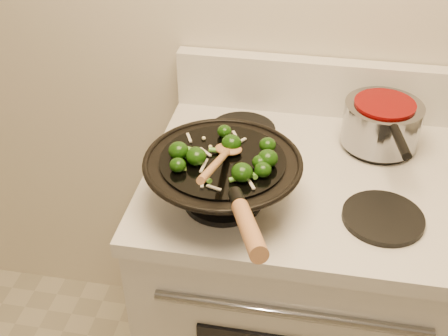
# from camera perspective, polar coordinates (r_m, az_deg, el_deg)

# --- Properties ---
(stove) EXTENTS (0.78, 0.67, 1.08)m
(stove) POSITION_cam_1_polar(r_m,az_deg,el_deg) (1.71, 6.94, -12.49)
(stove) COLOR white
(stove) RESTS_ON ground
(wok) EXTENTS (0.35, 0.57, 0.23)m
(wok) POSITION_cam_1_polar(r_m,az_deg,el_deg) (1.25, -0.10, -0.97)
(wok) COLOR black
(wok) RESTS_ON stove
(stirfry) EXTENTS (0.24, 0.23, 0.04)m
(stirfry) POSITION_cam_1_polar(r_m,az_deg,el_deg) (1.21, 0.44, 1.23)
(stirfry) COLOR #123608
(stirfry) RESTS_ON wok
(wooden_spoon) EXTENTS (0.06, 0.27, 0.11)m
(wooden_spoon) POSITION_cam_1_polar(r_m,az_deg,el_deg) (1.16, -0.26, 1.08)
(wooden_spoon) COLOR #AA7043
(wooden_spoon) RESTS_ON wok
(saucepan) EXTENTS (0.20, 0.32, 0.12)m
(saucepan) POSITION_cam_1_polar(r_m,az_deg,el_deg) (1.50, 15.73, 4.43)
(saucepan) COLOR gray
(saucepan) RESTS_ON stove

